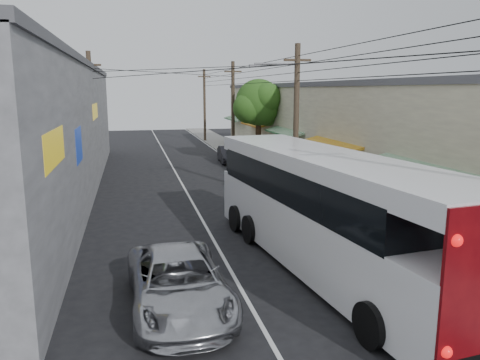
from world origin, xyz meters
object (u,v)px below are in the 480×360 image
Objects in this scene: coach_bus at (324,210)px; pedestrian_far at (333,191)px; pedestrian_near at (321,184)px; parked_car_mid at (248,167)px; jeepney at (178,283)px; parked_suv at (284,186)px; parked_car_far at (228,154)px.

pedestrian_far is (3.30, 6.55, -0.95)m from coach_bus.
coach_bus is at bearing 71.18° from pedestrian_near.
parked_car_mid is 10.11m from pedestrian_far.
coach_bus is 7.47× the size of pedestrian_far.
coach_bus is 5.39m from jeepney.
parked_suv is at bearing -65.21° from pedestrian_far.
parked_car_mid is 2.26× the size of pedestrian_near.
parked_car_far reaches higher than parked_car_mid.
parked_suv reaches higher than parked_car_far.
parked_suv reaches higher than parked_car_mid.
coach_bus is at bearing 19.37° from jeepney.
parked_car_mid is 2.09× the size of pedestrian_far.
pedestrian_near is at bearing -8.87° from parked_suv.
parked_car_mid is 8.14m from pedestrian_near.
coach_bus is 22.98m from parked_car_far.
pedestrian_near reaches higher than jeepney.
jeepney is at bearing -164.89° from coach_bus.
jeepney is 11.77m from pedestrian_far.
coach_bus reaches higher than jeepney.
pedestrian_near is at bearing -68.43° from parked_car_mid.
jeepney is (-4.89, -1.91, -1.21)m from coach_bus.
coach_bus reaches higher than pedestrian_near.
jeepney is 1.35× the size of parked_car_far.
jeepney is at bearing -101.74° from parked_car_mid.
pedestrian_near reaches higher than parked_car_mid.
parked_suv is 1.97m from pedestrian_near.
pedestrian_near is at bearing 61.35° from coach_bus.
parked_car_far is (0.00, 6.38, 0.02)m from parked_car_mid.
pedestrian_near is (8.45, 10.53, 0.20)m from jeepney.
parked_suv is at bearing -82.30° from parked_car_mid.
parked_car_mid is at bearing -72.50° from pedestrian_near.
jeepney is at bearing -101.31° from parked_car_far.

